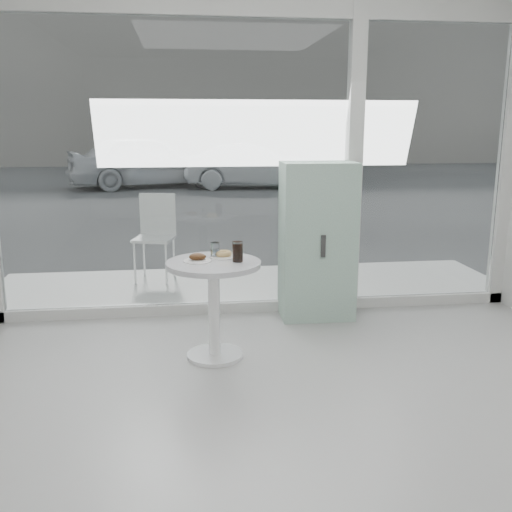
{
  "coord_description": "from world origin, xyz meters",
  "views": [
    {
      "loc": [
        -0.71,
        -2.3,
        1.77
      ],
      "look_at": [
        -0.2,
        1.7,
        0.85
      ],
      "focal_mm": 40.0,
      "sensor_mm": 36.0,
      "label": 1
    }
  ],
  "objects": [
    {
      "name": "patio_chair",
      "position": [
        -1.03,
        4.16,
        0.6
      ],
      "size": [
        0.5,
        0.5,
        0.97
      ],
      "rotation": [
        0.0,
        0.0,
        -0.23
      ],
      "color": "white",
      "rests_on": "patio_deck"
    },
    {
      "name": "water_tumbler_b",
      "position": [
        -0.48,
        2.05,
        0.82
      ],
      "size": [
        0.07,
        0.07,
        0.12
      ],
      "color": "white",
      "rests_on": "main_table"
    },
    {
      "name": "plate_fritter",
      "position": [
        -0.62,
        1.91,
        0.8
      ],
      "size": [
        0.21,
        0.21,
        0.07
      ],
      "color": "white",
      "rests_on": "main_table"
    },
    {
      "name": "room_shell",
      "position": [
        0.0,
        -0.56,
        1.91
      ],
      "size": [
        6.0,
        6.0,
        6.0
      ],
      "color": "silver",
      "rests_on": "ground"
    },
    {
      "name": "storefront",
      "position": [
        0.07,
        3.0,
        1.71
      ],
      "size": [
        5.0,
        0.14,
        3.0
      ],
      "color": "silver",
      "rests_on": "ground"
    },
    {
      "name": "patio_deck",
      "position": [
        0.0,
        3.8,
        0.03
      ],
      "size": [
        5.6,
        1.6,
        0.05
      ],
      "primitive_type": "cube",
      "color": "silver",
      "rests_on": "ground"
    },
    {
      "name": "street",
      "position": [
        0.0,
        16.0,
        -0.0
      ],
      "size": [
        40.0,
        24.0,
        0.0
      ],
      "primitive_type": "cube",
      "color": "#313131",
      "rests_on": "ground"
    },
    {
      "name": "car_silver",
      "position": [
        1.32,
        14.17,
        0.64
      ],
      "size": [
        4.0,
        1.76,
        1.28
      ],
      "primitive_type": "imported",
      "rotation": [
        0.0,
        0.0,
        1.46
      ],
      "color": "#9A9DA1",
      "rests_on": "street"
    },
    {
      "name": "water_tumbler_a",
      "position": [
        -0.48,
        2.04,
        0.82
      ],
      "size": [
        0.07,
        0.07,
        0.12
      ],
      "color": "white",
      "rests_on": "main_table"
    },
    {
      "name": "cola_glass",
      "position": [
        -0.32,
        1.87,
        0.84
      ],
      "size": [
        0.08,
        0.08,
        0.15
      ],
      "color": "white",
      "rests_on": "main_table"
    },
    {
      "name": "mint_cabinet",
      "position": [
        0.51,
        2.78,
        0.73
      ],
      "size": [
        0.68,
        0.48,
        1.45
      ],
      "rotation": [
        0.0,
        0.0,
        -0.02
      ],
      "color": "#84A996",
      "rests_on": "ground"
    },
    {
      "name": "car_white",
      "position": [
        -1.74,
        14.83,
        0.77
      ],
      "size": [
        4.82,
        2.99,
        1.53
      ],
      "primitive_type": "imported",
      "rotation": [
        0.0,
        0.0,
        1.85
      ],
      "color": "silver",
      "rests_on": "street"
    },
    {
      "name": "far_building",
      "position": [
        0.0,
        25.0,
        4.0
      ],
      "size": [
        40.0,
        2.0,
        8.0
      ],
      "primitive_type": "cube",
      "color": "gray",
      "rests_on": "ground"
    },
    {
      "name": "main_table",
      "position": [
        -0.5,
        1.9,
        0.55
      ],
      "size": [
        0.72,
        0.72,
        0.77
      ],
      "color": "white",
      "rests_on": "ground"
    },
    {
      "name": "plate_donut",
      "position": [
        -0.41,
        2.02,
        0.79
      ],
      "size": [
        0.22,
        0.22,
        0.05
      ],
      "color": "white",
      "rests_on": "main_table"
    },
    {
      "name": "ground",
      "position": [
        0.0,
        0.0,
        0.0
      ],
      "size": [
        6.0,
        6.0,
        0.0
      ],
      "primitive_type": "plane",
      "color": "#A0A09D"
    }
  ]
}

